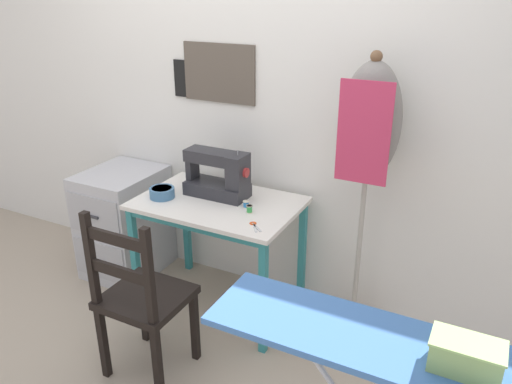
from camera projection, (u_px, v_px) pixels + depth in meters
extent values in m
plane|color=tan|center=(194.00, 332.00, 2.92)|extent=(14.00, 14.00, 0.00)
cube|color=silver|center=(248.00, 93.00, 2.98)|extent=(10.00, 0.05, 2.55)
cube|color=brown|center=(219.00, 73.00, 2.99)|extent=(0.48, 0.02, 0.35)
cube|color=black|center=(183.00, 79.00, 3.12)|extent=(0.12, 0.01, 0.23)
cube|color=silver|center=(218.00, 203.00, 2.90)|extent=(0.94, 0.62, 0.02)
cube|color=teal|center=(192.00, 227.00, 2.69)|extent=(0.86, 0.03, 0.04)
cube|color=teal|center=(135.00, 260.00, 2.99)|extent=(0.04, 0.04, 0.69)
cube|color=teal|center=(263.00, 298.00, 2.63)|extent=(0.04, 0.04, 0.69)
cube|color=teal|center=(187.00, 225.00, 3.44)|extent=(0.04, 0.04, 0.69)
cube|color=teal|center=(302.00, 253.00, 3.08)|extent=(0.04, 0.04, 0.69)
cube|color=#28282D|center=(217.00, 189.00, 2.96)|extent=(0.38, 0.18, 0.08)
cube|color=#28282D|center=(238.00, 171.00, 2.84)|extent=(0.09, 0.15, 0.19)
cube|color=#28282D|center=(213.00, 157.00, 2.89)|extent=(0.33, 0.13, 0.07)
cube|color=#28282D|center=(192.00, 168.00, 2.99)|extent=(0.04, 0.10, 0.12)
cylinder|color=#B22D2D|center=(246.00, 173.00, 2.82)|extent=(0.02, 0.06, 0.06)
cylinder|color=#99999E|center=(238.00, 153.00, 2.80)|extent=(0.01, 0.01, 0.02)
cylinder|color=teal|center=(162.00, 193.00, 2.93)|extent=(0.15, 0.15, 0.06)
cylinder|color=#243D54|center=(162.00, 188.00, 2.92)|extent=(0.12, 0.12, 0.01)
cube|color=silver|center=(257.00, 228.00, 2.57)|extent=(0.07, 0.06, 0.00)
cube|color=silver|center=(255.00, 228.00, 2.57)|extent=(0.06, 0.08, 0.00)
torus|color=#DB511E|center=(253.00, 223.00, 2.62)|extent=(0.03, 0.03, 0.01)
torus|color=#DB511E|center=(253.00, 223.00, 2.62)|extent=(0.03, 0.03, 0.01)
cylinder|color=#2875C1|center=(246.00, 204.00, 2.81)|extent=(0.03, 0.03, 0.04)
cylinder|color=beige|center=(246.00, 201.00, 2.80)|extent=(0.04, 0.04, 0.00)
cylinder|color=beige|center=(246.00, 207.00, 2.81)|extent=(0.04, 0.04, 0.00)
cylinder|color=green|center=(249.00, 209.00, 2.74)|extent=(0.03, 0.03, 0.04)
cylinder|color=beige|center=(249.00, 206.00, 2.74)|extent=(0.04, 0.04, 0.00)
cylinder|color=beige|center=(249.00, 212.00, 2.75)|extent=(0.04, 0.04, 0.00)
cube|color=black|center=(146.00, 297.00, 2.49)|extent=(0.40, 0.38, 0.04)
cube|color=black|center=(144.00, 309.00, 2.78)|extent=(0.04, 0.04, 0.41)
cube|color=black|center=(195.00, 326.00, 2.64)|extent=(0.04, 0.04, 0.41)
cube|color=black|center=(103.00, 343.00, 2.52)|extent=(0.04, 0.04, 0.41)
cube|color=black|center=(157.00, 364.00, 2.37)|extent=(0.04, 0.04, 0.41)
cube|color=black|center=(91.00, 259.00, 2.33)|extent=(0.04, 0.04, 0.48)
cube|color=black|center=(149.00, 277.00, 2.19)|extent=(0.04, 0.04, 0.48)
cube|color=black|center=(116.00, 239.00, 2.20)|extent=(0.34, 0.02, 0.06)
cube|color=black|center=(120.00, 272.00, 2.27)|extent=(0.34, 0.02, 0.06)
cube|color=#B7B7BC|center=(125.00, 222.00, 3.43)|extent=(0.45, 0.54, 0.73)
cube|color=#A8A8AD|center=(93.00, 216.00, 3.14)|extent=(0.41, 0.01, 0.26)
cube|color=#333338|center=(92.00, 217.00, 3.13)|extent=(0.10, 0.01, 0.02)
cube|color=#A8A8AD|center=(99.00, 261.00, 3.26)|extent=(0.41, 0.01, 0.26)
cube|color=#333338|center=(98.00, 261.00, 3.26)|extent=(0.10, 0.01, 0.02)
cylinder|color=#846647|center=(352.00, 322.00, 2.98)|extent=(0.32, 0.32, 0.03)
cylinder|color=#ADA89E|center=(359.00, 246.00, 2.78)|extent=(0.03, 0.03, 1.00)
ellipsoid|color=gray|center=(371.00, 122.00, 2.50)|extent=(0.31, 0.22, 0.61)
sphere|color=brown|center=(376.00, 56.00, 2.38)|extent=(0.06, 0.06, 0.06)
cube|color=#C63356|center=(364.00, 133.00, 2.42)|extent=(0.26, 0.01, 0.51)
cube|color=#3D6BAD|center=(392.00, 347.00, 1.52)|extent=(1.18, 0.31, 0.02)
cube|color=#8EB266|center=(466.00, 357.00, 1.39)|extent=(0.19, 0.11, 0.09)
cube|color=#9DC470|center=(469.00, 343.00, 1.37)|extent=(0.20, 0.12, 0.01)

